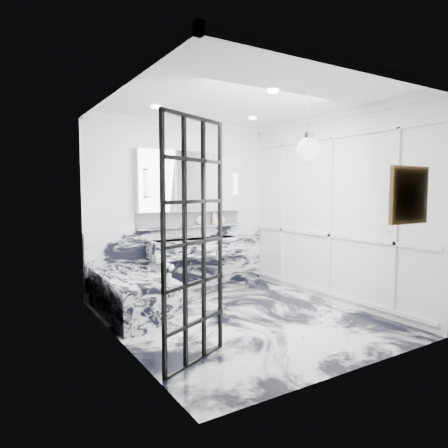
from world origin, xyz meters
TOP-DOWN VIEW (x-y plane):
  - floor at (0.00, 0.00)m, footprint 3.60×3.60m
  - ceiling at (0.00, 0.00)m, footprint 3.60×3.60m
  - wall_back at (0.00, 1.80)m, footprint 3.60×0.00m
  - wall_front at (0.00, -1.80)m, footprint 3.60×0.00m
  - wall_left at (-1.60, 0.00)m, footprint 0.00×3.60m
  - wall_right at (1.60, 0.00)m, footprint 0.00×3.60m
  - marble_clad_back at (0.00, 1.78)m, footprint 3.18×0.05m
  - marble_clad_left at (-1.59, 0.00)m, footprint 0.02×3.56m
  - panel_molding at (1.58, 0.00)m, footprint 0.03×3.40m
  - soap_bottle_a at (0.58, 1.71)m, footprint 0.12×0.12m
  - soap_bottle_b at (0.61, 1.71)m, footprint 0.08×0.08m
  - soap_bottle_c at (0.74, 1.71)m, footprint 0.14×0.14m
  - face_pot at (0.31, 1.71)m, footprint 0.16×0.16m
  - amber_bottle at (0.55, 1.71)m, footprint 0.04×0.04m
  - flower_vase at (-0.97, 0.16)m, footprint 0.07×0.07m
  - crittall_door at (-1.14, -0.86)m, footprint 0.81×0.41m
  - artwork at (0.84, -1.76)m, footprint 0.49×0.05m
  - pendant_light at (0.04, -1.14)m, footprint 0.24×0.24m
  - trough_sink at (0.15, 1.55)m, footprint 1.60×0.45m
  - ledge at (0.15, 1.72)m, footprint 1.90×0.14m
  - subway_tile at (0.15, 1.78)m, footprint 1.90×0.03m
  - mirror_cabinet at (0.15, 1.73)m, footprint 1.90×0.16m
  - sconce_left at (-0.67, 1.63)m, footprint 0.07×0.07m
  - sconce_right at (0.97, 1.63)m, footprint 0.07×0.07m
  - bathtub at (-1.18, 0.90)m, footprint 0.75×1.65m

SIDE VIEW (x-z plane):
  - floor at x=0.00m, z-range 0.00..0.00m
  - bathtub at x=-1.18m, z-range 0.00..0.55m
  - marble_clad_back at x=0.00m, z-range 0.00..1.05m
  - flower_vase at x=-0.97m, z-range 0.55..0.67m
  - trough_sink at x=0.15m, z-range 0.58..0.88m
  - ledge at x=0.15m, z-range 1.05..1.09m
  - amber_bottle at x=0.55m, z-range 1.09..1.19m
  - face_pot at x=0.31m, z-range 1.09..1.24m
  - soap_bottle_c at x=0.74m, z-range 1.09..1.24m
  - soap_bottle_b at x=0.61m, z-range 1.09..1.24m
  - crittall_door at x=-1.14m, z-range 0.00..2.34m
  - subway_tile at x=0.15m, z-range 1.09..1.32m
  - soap_bottle_a at x=0.58m, z-range 1.09..1.32m
  - panel_molding at x=1.58m, z-range 0.15..2.45m
  - marble_clad_left at x=-1.59m, z-range 0.00..2.68m
  - wall_back at x=0.00m, z-range -0.40..3.20m
  - wall_front at x=0.00m, z-range -0.40..3.20m
  - wall_left at x=-1.60m, z-range -0.40..3.20m
  - wall_right at x=1.60m, z-range -0.40..3.20m
  - artwork at x=0.84m, z-range 1.38..1.86m
  - sconce_left at x=-0.67m, z-range 1.58..1.98m
  - sconce_right at x=0.97m, z-range 1.58..1.98m
  - mirror_cabinet at x=0.15m, z-range 1.32..2.32m
  - pendant_light at x=0.04m, z-range 1.97..2.21m
  - ceiling at x=0.00m, z-range 2.80..2.80m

